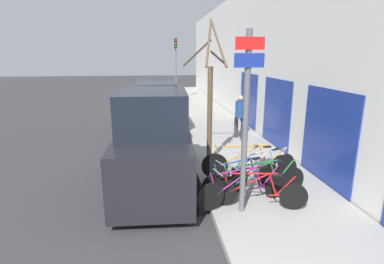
{
  "coord_description": "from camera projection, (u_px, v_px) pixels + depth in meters",
  "views": [
    {
      "loc": [
        -0.15,
        -1.15,
        3.4
      ],
      "look_at": [
        0.89,
        6.95,
        1.29
      ],
      "focal_mm": 28.0,
      "sensor_mm": 36.0,
      "label": 1
    }
  ],
  "objects": [
    {
      "name": "ground_plane",
      "position": [
        159.0,
        137.0,
        12.73
      ],
      "size": [
        80.0,
        80.0,
        0.0
      ],
      "primitive_type": "plane",
      "color": "#333335"
    },
    {
      "name": "bicycle_2",
      "position": [
        259.0,
        182.0,
        6.92
      ],
      "size": [
        2.39,
        0.58,
        0.9
      ],
      "rotation": [
        0.0,
        0.0,
        1.75
      ],
      "color": "black",
      "rests_on": "sidewalk_curb"
    },
    {
      "name": "traffic_light",
      "position": [
        176.0,
        60.0,
        21.75
      ],
      "size": [
        0.2,
        0.3,
        4.5
      ],
      "color": "#595B60",
      "rests_on": "sidewalk_curb"
    },
    {
      "name": "signpost",
      "position": [
        246.0,
        120.0,
        5.94
      ],
      "size": [
        0.58,
        0.14,
        3.72
      ],
      "color": "#595B60",
      "rests_on": "sidewalk_curb"
    },
    {
      "name": "street_tree",
      "position": [
        210.0,
        101.0,
        9.0
      ],
      "size": [
        1.43,
        1.68,
        4.24
      ],
      "color": "brown",
      "rests_on": "sidewalk_curb"
    },
    {
      "name": "pedestrian_near",
      "position": [
        240.0,
        113.0,
        11.97
      ],
      "size": [
        0.44,
        0.38,
        1.7
      ],
      "rotation": [
        0.0,
        0.0,
        3.33
      ],
      "color": "#333338",
      "rests_on": "sidewalk_curb"
    },
    {
      "name": "bicycle_3",
      "position": [
        242.0,
        179.0,
        7.15
      ],
      "size": [
        2.08,
        0.72,
        0.88
      ],
      "rotation": [
        0.0,
        0.0,
        1.87
      ],
      "color": "black",
      "rests_on": "sidewalk_curb"
    },
    {
      "name": "building_facade",
      "position": [
        243.0,
        59.0,
        15.05
      ],
      "size": [
        0.23,
        32.0,
        6.5
      ],
      "color": "silver",
      "rests_on": "ground"
    },
    {
      "name": "bicycle_0",
      "position": [
        258.0,
        192.0,
        6.48
      ],
      "size": [
        2.05,
        0.64,
        0.83
      ],
      "rotation": [
        0.0,
        0.0,
        1.32
      ],
      "color": "black",
      "rests_on": "sidewalk_curb"
    },
    {
      "name": "sidewalk_curb",
      "position": [
        207.0,
        120.0,
        15.72
      ],
      "size": [
        3.2,
        32.0,
        0.15
      ],
      "color": "#9E9B93",
      "rests_on": "ground"
    },
    {
      "name": "parked_car_0",
      "position": [
        155.0,
        146.0,
        7.57
      ],
      "size": [
        2.15,
        4.25,
        2.58
      ],
      "rotation": [
        0.0,
        0.0,
        -0.05
      ],
      "color": "black",
      "rests_on": "ground"
    },
    {
      "name": "bicycle_1",
      "position": [
        245.0,
        188.0,
        6.64
      ],
      "size": [
        2.28,
        0.67,
        0.87
      ],
      "rotation": [
        0.0,
        0.0,
        1.81
      ],
      "color": "black",
      "rests_on": "sidewalk_curb"
    },
    {
      "name": "parked_car_1",
      "position": [
        157.0,
        112.0,
        12.91
      ],
      "size": [
        2.02,
        4.43,
        2.28
      ],
      "rotation": [
        0.0,
        0.0,
        0.0
      ],
      "color": "#144728",
      "rests_on": "ground"
    },
    {
      "name": "bicycle_5",
      "position": [
        249.0,
        165.0,
        7.95
      ],
      "size": [
        2.48,
        0.6,
        0.98
      ],
      "rotation": [
        0.0,
        0.0,
        1.39
      ],
      "color": "black",
      "rests_on": "sidewalk_curb"
    },
    {
      "name": "bicycle_4",
      "position": [
        262.0,
        170.0,
        7.6
      ],
      "size": [
        2.17,
        1.01,
        0.95
      ],
      "rotation": [
        0.0,
        0.0,
        1.99
      ],
      "color": "black",
      "rests_on": "sidewalk_curb"
    }
  ]
}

